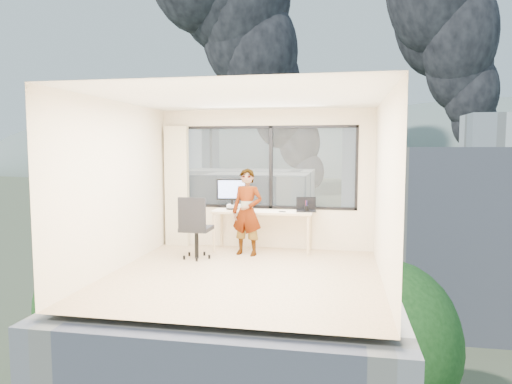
% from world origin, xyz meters
% --- Properties ---
extents(floor, '(4.00, 4.00, 0.01)m').
position_xyz_m(floor, '(0.00, 0.00, 0.00)').
color(floor, beige).
rests_on(floor, ground).
extents(ceiling, '(4.00, 4.00, 0.01)m').
position_xyz_m(ceiling, '(0.00, 0.00, 2.60)').
color(ceiling, white).
rests_on(ceiling, ground).
extents(wall_front, '(4.00, 0.01, 2.60)m').
position_xyz_m(wall_front, '(0.00, -2.00, 1.30)').
color(wall_front, '#F7DFBE').
rests_on(wall_front, ground).
extents(wall_left, '(0.01, 4.00, 2.60)m').
position_xyz_m(wall_left, '(-2.00, 0.00, 1.30)').
color(wall_left, '#F7DFBE').
rests_on(wall_left, ground).
extents(wall_right, '(0.01, 4.00, 2.60)m').
position_xyz_m(wall_right, '(2.00, 0.00, 1.30)').
color(wall_right, '#F7DFBE').
rests_on(wall_right, ground).
extents(window_wall, '(3.30, 0.16, 1.55)m').
position_xyz_m(window_wall, '(0.05, 2.00, 1.52)').
color(window_wall, black).
rests_on(window_wall, ground).
extents(curtain, '(0.45, 0.14, 2.30)m').
position_xyz_m(curtain, '(-1.72, 1.88, 1.15)').
color(curtain, beige).
rests_on(curtain, floor).
extents(desk, '(1.80, 0.60, 0.75)m').
position_xyz_m(desk, '(0.00, 1.66, 0.38)').
color(desk, beige).
rests_on(desk, floor).
extents(chair, '(0.56, 0.56, 1.09)m').
position_xyz_m(chair, '(-1.02, 0.89, 0.55)').
color(chair, black).
rests_on(chair, floor).
extents(person, '(0.62, 0.47, 1.53)m').
position_xyz_m(person, '(-0.22, 1.31, 0.76)').
color(person, '#2D2D33').
rests_on(person, floor).
extents(monitor, '(0.59, 0.20, 0.58)m').
position_xyz_m(monitor, '(-0.59, 1.74, 1.04)').
color(monitor, black).
rests_on(monitor, desk).
extents(game_console, '(0.36, 0.31, 0.08)m').
position_xyz_m(game_console, '(-0.53, 1.87, 0.79)').
color(game_console, white).
rests_on(game_console, desk).
extents(laptop, '(0.39, 0.41, 0.23)m').
position_xyz_m(laptop, '(0.79, 1.67, 0.86)').
color(laptop, black).
rests_on(laptop, desk).
extents(cellphone, '(0.13, 0.09, 0.01)m').
position_xyz_m(cellphone, '(0.38, 1.54, 0.76)').
color(cellphone, black).
rests_on(cellphone, desk).
extents(pen_cup, '(0.10, 0.10, 0.11)m').
position_xyz_m(pen_cup, '(0.80, 1.64, 0.80)').
color(pen_cup, black).
rests_on(pen_cup, desk).
extents(handbag, '(0.26, 0.19, 0.18)m').
position_xyz_m(handbag, '(0.80, 1.89, 0.84)').
color(handbag, '#0D4E53').
rests_on(handbag, desk).
extents(exterior_ground, '(400.00, 400.00, 0.04)m').
position_xyz_m(exterior_ground, '(0.00, 120.00, -14.00)').
color(exterior_ground, '#515B3D').
rests_on(exterior_ground, ground).
extents(near_bldg_a, '(16.00, 12.00, 14.00)m').
position_xyz_m(near_bldg_a, '(-9.00, 30.00, -7.00)').
color(near_bldg_a, '#F0E5C9').
rests_on(near_bldg_a, exterior_ground).
extents(near_bldg_b, '(14.00, 13.00, 16.00)m').
position_xyz_m(near_bldg_b, '(12.00, 38.00, -6.00)').
color(near_bldg_b, beige).
rests_on(near_bldg_b, exterior_ground).
extents(far_tower_a, '(14.00, 14.00, 28.00)m').
position_xyz_m(far_tower_a, '(-35.00, 95.00, 0.00)').
color(far_tower_a, silver).
rests_on(far_tower_a, exterior_ground).
extents(far_tower_b, '(13.00, 13.00, 30.00)m').
position_xyz_m(far_tower_b, '(8.00, 120.00, 1.00)').
color(far_tower_b, silver).
rests_on(far_tower_b, exterior_ground).
extents(far_tower_c, '(15.00, 15.00, 26.00)m').
position_xyz_m(far_tower_c, '(45.00, 140.00, -1.00)').
color(far_tower_c, silver).
rests_on(far_tower_c, exterior_ground).
extents(far_tower_d, '(16.00, 14.00, 22.00)m').
position_xyz_m(far_tower_d, '(-60.00, 150.00, -3.00)').
color(far_tower_d, silver).
rests_on(far_tower_d, exterior_ground).
extents(hill_a, '(288.00, 216.00, 90.00)m').
position_xyz_m(hill_a, '(-120.00, 320.00, -14.00)').
color(hill_a, slate).
rests_on(hill_a, exterior_ground).
extents(hill_b, '(300.00, 220.00, 96.00)m').
position_xyz_m(hill_b, '(100.00, 320.00, -14.00)').
color(hill_b, slate).
rests_on(hill_b, exterior_ground).
extents(tree_a, '(7.00, 7.00, 8.00)m').
position_xyz_m(tree_a, '(-16.00, 22.00, -10.00)').
color(tree_a, '#1B4517').
rests_on(tree_a, exterior_ground).
extents(tree_b, '(7.60, 7.60, 9.00)m').
position_xyz_m(tree_b, '(4.00, 18.00, -9.50)').
color(tree_b, '#1B4517').
rests_on(tree_b, exterior_ground).
extents(smoke_plume_a, '(40.00, 24.00, 90.00)m').
position_xyz_m(smoke_plume_a, '(-10.00, 150.00, 39.00)').
color(smoke_plume_a, black).
rests_on(smoke_plume_a, exterior_ground).
extents(smoke_plume_b, '(30.00, 18.00, 70.00)m').
position_xyz_m(smoke_plume_b, '(55.00, 170.00, 27.00)').
color(smoke_plume_b, black).
rests_on(smoke_plume_b, exterior_ground).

